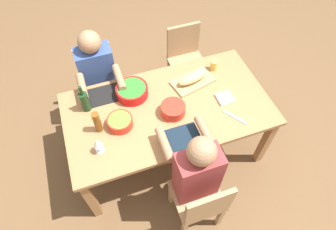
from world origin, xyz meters
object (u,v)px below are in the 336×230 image
(bread_loaf, at_px, (193,77))
(beer_bottle, at_px, (97,122))
(serving_bowl_greens, at_px, (132,91))
(diner_near_center, at_px, (195,171))
(chair_near_center, at_px, (202,202))
(diner_far_left, at_px, (99,76))
(wine_glass, at_px, (98,143))
(serving_bowl_salad, at_px, (120,122))
(chair_far_right, at_px, (186,57))
(wine_bottle, at_px, (85,101))
(chair_far_left, at_px, (99,78))
(dining_table, at_px, (168,113))
(cutting_board, at_px, (193,81))
(serving_bowl_pasta, at_px, (173,109))
(napkin_stack, at_px, (225,98))
(cup_far_right, at_px, (214,65))

(bread_loaf, xyz_separation_m, beer_bottle, (-0.95, -0.24, 0.04))
(serving_bowl_greens, bearing_deg, diner_near_center, -73.71)
(chair_near_center, height_order, diner_far_left, diner_far_left)
(beer_bottle, bearing_deg, wine_glass, -100.44)
(serving_bowl_salad, height_order, beer_bottle, beer_bottle)
(chair_far_right, height_order, beer_bottle, beer_bottle)
(wine_bottle, bearing_deg, serving_bowl_salad, -48.54)
(serving_bowl_greens, distance_m, bread_loaf, 0.59)
(wine_bottle, bearing_deg, chair_far_left, 73.30)
(dining_table, xyz_separation_m, bread_loaf, (0.33, 0.21, 0.14))
(chair_far_right, bearing_deg, beer_bottle, -143.26)
(diner_far_left, bearing_deg, cutting_board, -26.72)
(diner_near_center, relative_size, serving_bowl_pasta, 5.59)
(diner_near_center, xyz_separation_m, wine_bottle, (-0.68, 0.86, 0.15))
(cutting_board, relative_size, napkin_stack, 2.86)
(cup_far_right, distance_m, napkin_stack, 0.39)
(diner_near_center, distance_m, wine_glass, 0.79)
(chair_far_left, bearing_deg, chair_far_right, 0.00)
(bread_loaf, distance_m, napkin_stack, 0.35)
(serving_bowl_salad, bearing_deg, wine_bottle, 131.46)
(wine_bottle, relative_size, napkin_stack, 2.07)
(diner_near_center, bearing_deg, serving_bowl_salad, 126.77)
(chair_far_left, relative_size, cup_far_right, 7.99)
(diner_near_center, xyz_separation_m, beer_bottle, (-0.62, 0.61, 0.15))
(serving_bowl_pasta, bearing_deg, bread_loaf, 42.65)
(chair_far_right, bearing_deg, diner_near_center, -109.24)
(wine_bottle, relative_size, beer_bottle, 1.32)
(beer_bottle, height_order, wine_glass, beer_bottle)
(bread_loaf, xyz_separation_m, napkin_stack, (0.20, -0.29, -0.05))
(dining_table, relative_size, diner_far_left, 1.53)
(diner_far_left, bearing_deg, serving_bowl_pasta, -52.91)
(serving_bowl_pasta, height_order, serving_bowl_salad, serving_bowl_pasta)
(serving_bowl_greens, bearing_deg, beer_bottle, -142.36)
(dining_table, xyz_separation_m, wine_bottle, (-0.68, 0.23, 0.19))
(chair_far_right, relative_size, napkin_stack, 6.07)
(chair_far_right, relative_size, wine_bottle, 2.93)
(serving_bowl_pasta, distance_m, cup_far_right, 0.67)
(chair_near_center, distance_m, bread_loaf, 1.13)
(chair_far_left, relative_size, bread_loaf, 2.66)
(cup_far_right, relative_size, napkin_stack, 0.76)
(diner_far_left, distance_m, wine_bottle, 0.46)
(chair_near_center, distance_m, wine_glass, 0.96)
(chair_far_left, bearing_deg, serving_bowl_greens, -66.31)
(chair_near_center, xyz_separation_m, serving_bowl_pasta, (0.02, 0.75, 0.31))
(diner_far_left, distance_m, serving_bowl_salad, 0.68)
(serving_bowl_greens, distance_m, napkin_stack, 0.85)
(serving_bowl_greens, distance_m, beer_bottle, 0.46)
(dining_table, relative_size, diner_near_center, 1.53)
(chair_far_left, xyz_separation_m, cutting_board, (0.83, -0.60, 0.27))
(chair_near_center, distance_m, chair_far_left, 1.71)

